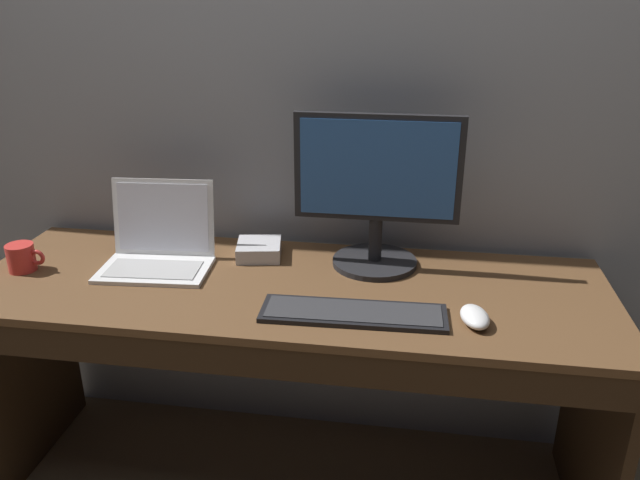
{
  "coord_description": "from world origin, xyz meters",
  "views": [
    {
      "loc": [
        0.34,
        -1.57,
        1.53
      ],
      "look_at": [
        0.09,
        0.0,
        0.88
      ],
      "focal_mm": 34.97,
      "sensor_mm": 36.0,
      "label": 1
    }
  ],
  "objects_px": {
    "wired_keyboard": "(353,313)",
    "external_drive_box": "(259,250)",
    "laptop_white": "(158,247)",
    "coffee_mug": "(22,258)",
    "computer_mouse": "(475,317)",
    "external_monitor": "(377,193)"
  },
  "relations": [
    {
      "from": "computer_mouse",
      "to": "coffee_mug",
      "type": "xyz_separation_m",
      "value": [
        -1.31,
        0.12,
        0.02
      ]
    },
    {
      "from": "external_monitor",
      "to": "coffee_mug",
      "type": "xyz_separation_m",
      "value": [
        -1.03,
        -0.19,
        -0.19
      ]
    },
    {
      "from": "computer_mouse",
      "to": "external_drive_box",
      "type": "xyz_separation_m",
      "value": [
        -0.64,
        0.33,
        0.0
      ]
    },
    {
      "from": "laptop_white",
      "to": "external_drive_box",
      "type": "xyz_separation_m",
      "value": [
        0.28,
        0.11,
        -0.04
      ]
    },
    {
      "from": "laptop_white",
      "to": "computer_mouse",
      "type": "relative_size",
      "value": 2.87
    },
    {
      "from": "laptop_white",
      "to": "wired_keyboard",
      "type": "xyz_separation_m",
      "value": [
        0.61,
        -0.22,
        -0.05
      ]
    },
    {
      "from": "computer_mouse",
      "to": "coffee_mug",
      "type": "height_order",
      "value": "coffee_mug"
    },
    {
      "from": "wired_keyboard",
      "to": "computer_mouse",
      "type": "distance_m",
      "value": 0.31
    },
    {
      "from": "wired_keyboard",
      "to": "computer_mouse",
      "type": "height_order",
      "value": "computer_mouse"
    },
    {
      "from": "external_monitor",
      "to": "external_drive_box",
      "type": "height_order",
      "value": "external_monitor"
    },
    {
      "from": "wired_keyboard",
      "to": "computer_mouse",
      "type": "relative_size",
      "value": 4.15
    },
    {
      "from": "wired_keyboard",
      "to": "external_drive_box",
      "type": "height_order",
      "value": "external_drive_box"
    },
    {
      "from": "external_drive_box",
      "to": "computer_mouse",
      "type": "bearing_deg",
      "value": -27.17
    },
    {
      "from": "laptop_white",
      "to": "coffee_mug",
      "type": "distance_m",
      "value": 0.4
    },
    {
      "from": "laptop_white",
      "to": "wired_keyboard",
      "type": "distance_m",
      "value": 0.66
    },
    {
      "from": "wired_keyboard",
      "to": "coffee_mug",
      "type": "bearing_deg",
      "value": 172.92
    },
    {
      "from": "computer_mouse",
      "to": "coffee_mug",
      "type": "bearing_deg",
      "value": 163.38
    },
    {
      "from": "external_monitor",
      "to": "computer_mouse",
      "type": "relative_size",
      "value": 4.13
    },
    {
      "from": "external_monitor",
      "to": "external_drive_box",
      "type": "relative_size",
      "value": 3.5
    },
    {
      "from": "wired_keyboard",
      "to": "external_drive_box",
      "type": "distance_m",
      "value": 0.47
    },
    {
      "from": "laptop_white",
      "to": "coffee_mug",
      "type": "bearing_deg",
      "value": -165.58
    },
    {
      "from": "computer_mouse",
      "to": "external_monitor",
      "type": "bearing_deg",
      "value": 119.89
    }
  ]
}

